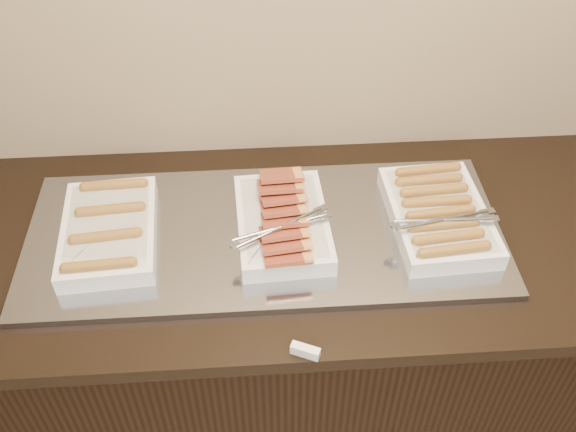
{
  "coord_description": "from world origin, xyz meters",
  "views": [
    {
      "loc": [
        -0.05,
        0.99,
        2.07
      ],
      "look_at": [
        0.03,
        2.13,
        0.97
      ],
      "focal_mm": 40.0,
      "sensor_mm": 36.0,
      "label": 1
    }
  ],
  "objects_px": {
    "warming_tray": "(265,234)",
    "dish_right": "(438,215)",
    "dish_left": "(109,231)",
    "counter": "(278,339)",
    "dish_center": "(282,222)"
  },
  "relations": [
    {
      "from": "dish_right",
      "to": "warming_tray",
      "type": "bearing_deg",
      "value": 176.63
    },
    {
      "from": "dish_right",
      "to": "counter",
      "type": "bearing_deg",
      "value": 176.59
    },
    {
      "from": "warming_tray",
      "to": "dish_left",
      "type": "height_order",
      "value": "dish_left"
    },
    {
      "from": "dish_left",
      "to": "dish_center",
      "type": "distance_m",
      "value": 0.43
    },
    {
      "from": "dish_center",
      "to": "dish_left",
      "type": "bearing_deg",
      "value": 176.75
    },
    {
      "from": "counter",
      "to": "dish_left",
      "type": "xyz_separation_m",
      "value": [
        -0.41,
        0.0,
        0.5
      ]
    },
    {
      "from": "dish_left",
      "to": "dish_center",
      "type": "relative_size",
      "value": 0.98
    },
    {
      "from": "dish_left",
      "to": "dish_center",
      "type": "bearing_deg",
      "value": -4.43
    },
    {
      "from": "warming_tray",
      "to": "dish_center",
      "type": "height_order",
      "value": "dish_center"
    },
    {
      "from": "counter",
      "to": "warming_tray",
      "type": "relative_size",
      "value": 1.72
    },
    {
      "from": "dish_center",
      "to": "dish_right",
      "type": "height_order",
      "value": "dish_center"
    },
    {
      "from": "counter",
      "to": "warming_tray",
      "type": "xyz_separation_m",
      "value": [
        -0.03,
        0.0,
        0.46
      ]
    },
    {
      "from": "dish_left",
      "to": "dish_right",
      "type": "bearing_deg",
      "value": -4.12
    },
    {
      "from": "counter",
      "to": "dish_center",
      "type": "height_order",
      "value": "dish_center"
    },
    {
      "from": "warming_tray",
      "to": "dish_right",
      "type": "height_order",
      "value": "dish_right"
    }
  ]
}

